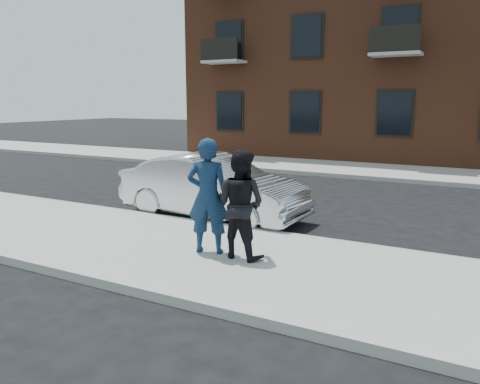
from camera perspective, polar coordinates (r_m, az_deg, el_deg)
The scene contains 9 objects.
ground at distance 8.08m, azimuth 0.04°, elevation -8.50°, with size 100.00×100.00×0.00m, color black.
near_sidewalk at distance 7.85m, azimuth -0.83°, elevation -8.52°, with size 50.00×3.50×0.15m, color gray.
near_curb at distance 9.39m, azimuth 4.52°, elevation -5.25°, with size 50.00×0.10×0.15m, color #999691.
far_sidewalk at distance 18.51m, azimuth 16.68°, elevation 2.43°, with size 50.00×3.50×0.15m, color gray.
far_curb at distance 16.77m, azimuth 15.43°, elevation 1.64°, with size 50.00×0.10×0.15m, color #999691.
apartment_building at distance 25.01m, azimuth 25.54°, elevation 17.97°, with size 24.30×10.30×12.30m.
silver_sedan at distance 10.85m, azimuth -3.38°, elevation 0.62°, with size 1.57×4.50×1.48m, color silver.
man_hoodie at distance 7.87m, azimuth -3.92°, elevation -0.51°, with size 0.83×0.67×1.96m.
man_peacoat at distance 7.65m, azimuth 0.07°, elevation -1.49°, with size 0.93×0.76×1.79m.
Camera 1 is at (3.58, -6.72, 2.71)m, focal length 35.00 mm.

